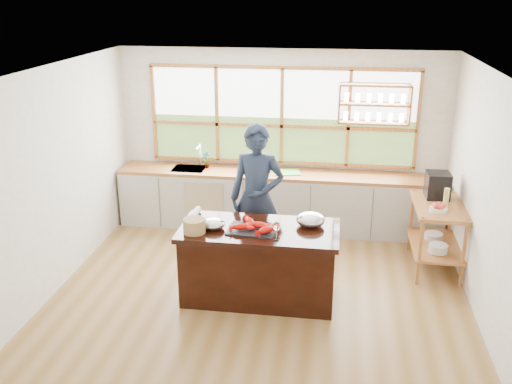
% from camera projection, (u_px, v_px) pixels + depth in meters
% --- Properties ---
extents(ground_plane, '(5.00, 5.00, 0.00)m').
position_uv_depth(ground_plane, '(261.00, 288.00, 7.11)').
color(ground_plane, olive).
extents(room_shell, '(5.02, 4.52, 2.71)m').
position_uv_depth(room_shell, '(269.00, 142.00, 6.99)').
color(room_shell, white).
rests_on(room_shell, ground_plane).
extents(back_counter, '(4.90, 0.63, 0.90)m').
position_uv_depth(back_counter, '(277.00, 200.00, 8.76)').
color(back_counter, beige).
rests_on(back_counter, ground_plane).
extents(right_shelf_unit, '(0.62, 1.10, 0.90)m').
position_uv_depth(right_shelf_unit, '(437.00, 226.00, 7.43)').
color(right_shelf_unit, '#AA5B30').
rests_on(right_shelf_unit, ground_plane).
extents(island, '(1.85, 0.90, 0.90)m').
position_uv_depth(island, '(259.00, 263.00, 6.77)').
color(island, black).
rests_on(island, ground_plane).
extents(cook, '(0.75, 0.53, 1.94)m').
position_uv_depth(cook, '(257.00, 198.00, 7.36)').
color(cook, '#192337').
rests_on(cook, ground_plane).
extents(potted_plant, '(0.16, 0.12, 0.26)m').
position_uv_depth(potted_plant, '(206.00, 160.00, 8.77)').
color(potted_plant, slate).
rests_on(potted_plant, back_counter).
extents(cutting_board, '(0.46, 0.38, 0.01)m').
position_uv_depth(cutting_board, '(287.00, 172.00, 8.59)').
color(cutting_board, '#4EC43F').
rests_on(cutting_board, back_counter).
extents(espresso_machine, '(0.31, 0.33, 0.34)m').
position_uv_depth(espresso_machine, '(438.00, 185.00, 7.53)').
color(espresso_machine, black).
rests_on(espresso_machine, right_shelf_unit).
extents(wine_bottle, '(0.08, 0.08, 0.27)m').
position_uv_depth(wine_bottle, '(446.00, 198.00, 7.17)').
color(wine_bottle, '#C2C558').
rests_on(wine_bottle, right_shelf_unit).
extents(fruit_bowl, '(0.22, 0.22, 0.11)m').
position_uv_depth(fruit_bowl, '(439.00, 208.00, 7.10)').
color(fruit_bowl, silver).
rests_on(fruit_bowl, right_shelf_unit).
extents(slate_board, '(0.57, 0.43, 0.02)m').
position_uv_depth(slate_board, '(252.00, 230.00, 6.56)').
color(slate_board, black).
rests_on(slate_board, island).
extents(lobster_pile, '(0.52, 0.44, 0.08)m').
position_uv_depth(lobster_pile, '(254.00, 226.00, 6.53)').
color(lobster_pile, red).
rests_on(lobster_pile, slate_board).
extents(mixing_bowl_left, '(0.26, 0.26, 0.13)m').
position_uv_depth(mixing_bowl_left, '(214.00, 224.00, 6.60)').
color(mixing_bowl_left, '#B4B7BC').
rests_on(mixing_bowl_left, island).
extents(mixing_bowl_right, '(0.34, 0.34, 0.16)m').
position_uv_depth(mixing_bowl_right, '(311.00, 220.00, 6.67)').
color(mixing_bowl_right, '#B4B7BC').
rests_on(mixing_bowl_right, island).
extents(wine_glass, '(0.08, 0.08, 0.22)m').
position_uv_depth(wine_glass, '(277.00, 227.00, 6.25)').
color(wine_glass, white).
rests_on(wine_glass, island).
extents(wicker_basket, '(0.26, 0.26, 0.16)m').
position_uv_depth(wicker_basket, '(194.00, 226.00, 6.48)').
color(wicker_basket, '#AE8250').
rests_on(wicker_basket, island).
extents(parchment_roll, '(0.08, 0.30, 0.08)m').
position_uv_depth(parchment_roll, '(195.00, 213.00, 6.94)').
color(parchment_roll, white).
rests_on(parchment_roll, island).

